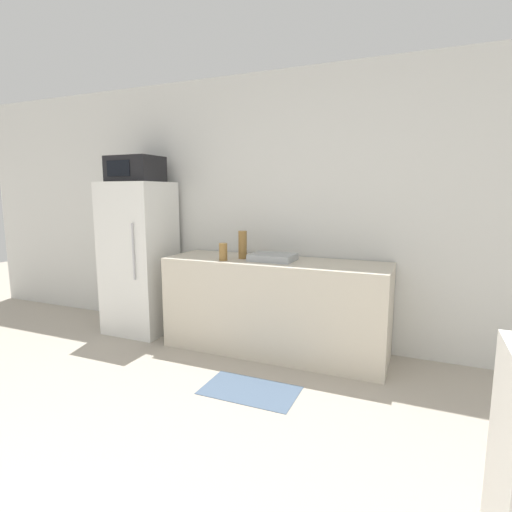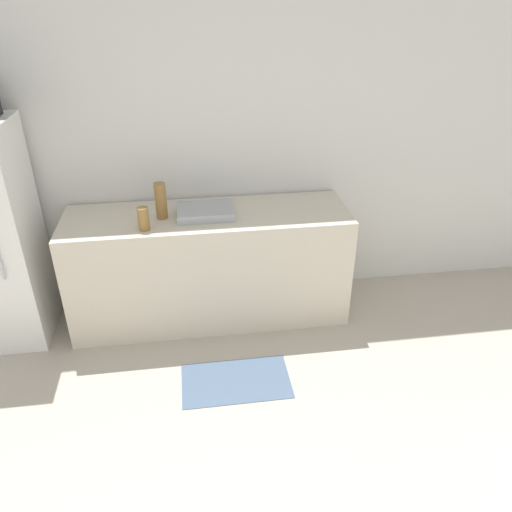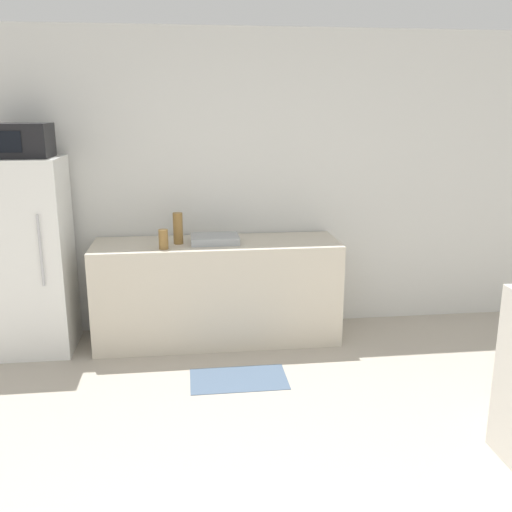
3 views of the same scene
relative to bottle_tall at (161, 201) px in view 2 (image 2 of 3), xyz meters
name	(u,v)px [view 2 (image 2 of 3)]	position (x,y,z in m)	size (l,w,h in m)	color
wall_back	(189,140)	(0.22, 0.37, 0.31)	(8.00, 0.06, 2.60)	silver
counter	(210,266)	(0.31, 0.02, -0.56)	(2.05, 0.62, 0.86)	beige
sink_basin	(205,211)	(0.30, 0.00, -0.10)	(0.39, 0.30, 0.06)	#9EA3A8
bottle_tall	(161,201)	(0.00, 0.00, 0.00)	(0.08, 0.08, 0.26)	olive
bottle_short	(143,219)	(-0.11, -0.17, -0.05)	(0.08, 0.08, 0.16)	olive
kitchen_rug	(236,381)	(0.42, -0.78, -0.99)	(0.71, 0.41, 0.01)	slate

